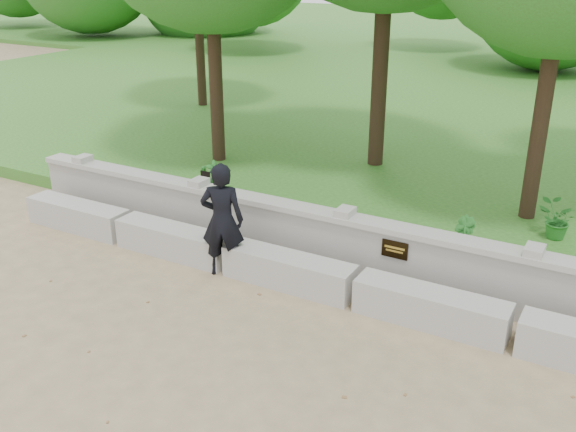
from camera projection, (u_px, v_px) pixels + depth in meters
The scene contains 9 objects.
ground at pixel (282, 381), 6.87m from camera, with size 80.00×80.00×0.00m, color tan.
lawn at pixel (530, 111), 18.09m from camera, with size 40.00×22.00×0.25m, color #2B591E.
concrete_bench at pixel (356, 288), 8.32m from camera, with size 11.90×0.45×0.45m.
parapet_wall at pixel (377, 251), 8.79m from camera, with size 12.50×0.35×0.90m.
man_main at pixel (222, 220), 8.88m from camera, with size 0.71×0.67×1.65m.
shrub_a at pixel (215, 177), 11.43m from camera, with size 0.32×0.21×0.60m, color #266C24.
shrub_b at pixel (462, 240), 8.86m from camera, with size 0.36×0.29×0.66m, color #266C24.
shrub_c at pixel (556, 220), 9.60m from camera, with size 0.53×0.46×0.59m, color #266C24.
shrub_d at pixel (205, 177), 11.53m from camera, with size 0.29×0.26×0.52m, color #266C24.
Camera 1 is at (2.85, -4.91, 4.26)m, focal length 40.00 mm.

